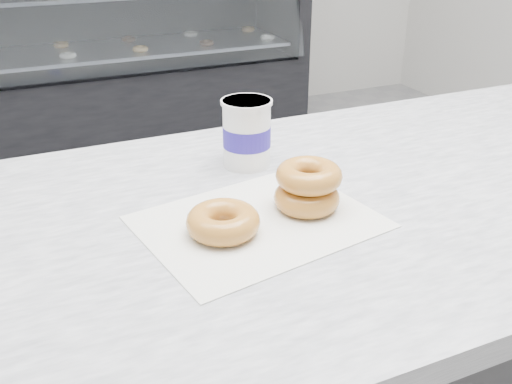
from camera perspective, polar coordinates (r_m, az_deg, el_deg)
ground at (r=1.94m, az=-1.84°, el=-16.60°), size 5.00×5.00×0.00m
display_case at (r=3.58m, az=-15.18°, el=12.12°), size 2.40×0.74×1.25m
wax_paper at (r=0.86m, az=0.22°, el=-2.99°), size 0.38×0.31×0.00m
donut_single at (r=0.82m, az=-3.31°, el=-2.96°), size 0.11×0.11×0.04m
donut_stack at (r=0.89m, az=5.20°, el=0.55°), size 0.14×0.14×0.07m
coffee_cup at (r=1.03m, az=-0.93°, el=5.98°), size 0.11×0.11×0.12m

